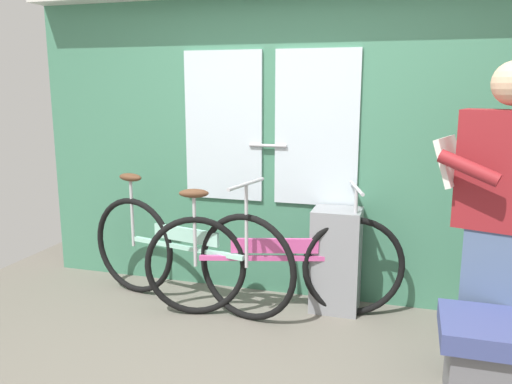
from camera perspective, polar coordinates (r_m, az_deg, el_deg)
ground_plane at (r=3.07m, az=-0.96°, el=-19.43°), size 5.11×4.01×0.04m
train_door_wall at (r=3.82m, az=4.35°, el=5.50°), size 4.11×0.28×2.22m
bicycle_near_door at (r=3.78m, az=-7.70°, el=-6.58°), size 1.70×0.53×0.95m
bicycle_leaning_behind at (r=3.59m, az=1.88°, el=-7.77°), size 1.73×0.63×0.91m
passenger_reading_newspaper at (r=3.01m, az=25.09°, el=-2.45°), size 0.62×0.56×1.69m
trash_bin_by_wall at (r=3.72m, az=8.73°, el=-7.35°), size 0.33×0.28×0.73m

